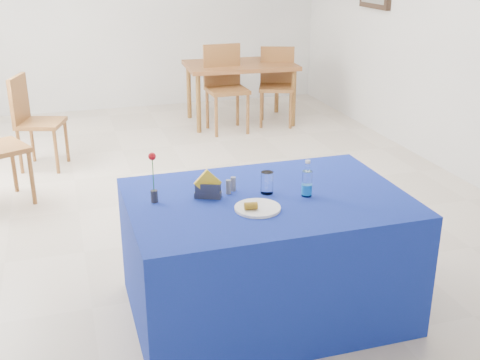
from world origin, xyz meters
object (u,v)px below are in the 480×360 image
plate (258,208)px  oak_table (240,69)px  blue_table (266,255)px  chair_bg_right (277,80)px  water_bottle (307,184)px  chair_bg_left (225,82)px  chair_win_b (31,116)px

plate → oak_table: size_ratio=0.18×
blue_table → chair_bg_right: chair_bg_right is taller
water_bottle → chair_bg_right: 4.30m
chair_bg_left → chair_win_b: size_ratio=1.09×
water_bottle → chair_bg_left: bearing=81.1°
oak_table → chair_bg_right: size_ratio=1.46×
water_bottle → chair_bg_right: (1.34, 4.08, -0.28)m
blue_table → chair_bg_left: bearing=77.8°
plate → chair_win_b: size_ratio=0.27×
chair_bg_left → water_bottle: bearing=-100.4°
oak_table → blue_table: bearing=-105.0°
water_bottle → chair_bg_left: 4.03m
chair_win_b → chair_bg_right: bearing=-55.3°
chair_win_b → plate: bearing=-141.2°
plate → chair_bg_right: bearing=68.2°
chair_bg_left → chair_bg_right: bearing=6.9°
blue_table → chair_bg_left: size_ratio=1.56×
chair_bg_left → chair_bg_right: 0.72m
oak_table → chair_bg_left: chair_bg_left is taller
oak_table → chair_bg_left: 0.40m
water_bottle → chair_bg_right: water_bottle is taller
blue_table → water_bottle: bearing=-14.4°
oak_table → chair_win_b: 2.71m
blue_table → chair_win_b: chair_win_b is taller
blue_table → chair_win_b: size_ratio=1.70×
chair_bg_left → chair_win_b: 2.35m
water_bottle → chair_win_b: 3.58m
blue_table → oak_table: blue_table is taller
oak_table → chair_bg_left: (-0.28, -0.27, -0.08)m
oak_table → chair_bg_right: 0.48m
oak_table → chair_win_b: bearing=-157.2°
blue_table → chair_win_b: (-1.37, 3.14, 0.16)m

